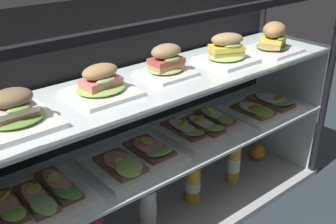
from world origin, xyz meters
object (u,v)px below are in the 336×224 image
Objects in this scene: plated_roll_sandwich_center at (166,63)px; juice_bottle_back_right at (148,206)px; plated_roll_sandwich_left_of_center at (227,52)px; plated_roll_sandwich_far_left at (273,40)px; plated_roll_sandwich_mid_left at (15,114)px; open_sandwich_tray_near_right_corner at (264,106)px; juice_bottle_tucked_behind at (193,182)px; juice_bottle_back_center at (234,163)px; open_sandwich_tray_mid_left at (37,199)px; plated_roll_sandwich_far_right at (101,85)px; open_sandwich_tray_near_left_corner at (135,158)px; open_sandwich_tray_far_left at (201,125)px; orange_fruit_beside_bottles at (258,152)px.

plated_roll_sandwich_center is 0.59m from juice_bottle_back_right.
plated_roll_sandwich_left_of_center is 0.99× the size of plated_roll_sandwich_far_left.
plated_roll_sandwich_mid_left is 1.05× the size of plated_roll_sandwich_far_left.
open_sandwich_tray_near_right_corner is 0.47m from juice_bottle_tucked_behind.
plated_roll_sandwich_left_of_center reaches higher than juice_bottle_back_center.
open_sandwich_tray_mid_left is (-0.82, -0.01, -0.30)m from plated_roll_sandwich_left_of_center.
plated_roll_sandwich_far_right is 0.83× the size of juice_bottle_back_center.
plated_roll_sandwich_left_of_center is 0.59m from juice_bottle_tucked_behind.
open_sandwich_tray_near_left_corner reaches higher than juice_bottle_back_right.
plated_roll_sandwich_left_of_center is at bearing 0.76° from plated_roll_sandwich_mid_left.
plated_roll_sandwich_left_of_center is at bearing 1.31° from open_sandwich_tray_near_left_corner.
juice_bottle_tucked_behind is at bearing 0.09° from juice_bottle_back_right.
plated_roll_sandwich_center reaches higher than open_sandwich_tray_mid_left.
juice_bottle_back_right is at bearing 177.11° from juice_bottle_back_center.
open_sandwich_tray_near_left_corner reaches higher than juice_bottle_back_center.
plated_roll_sandwich_far_left is 0.62× the size of open_sandwich_tray_mid_left.
juice_bottle_tucked_behind is (0.71, 0.04, -0.57)m from plated_roll_sandwich_mid_left.
plated_roll_sandwich_mid_left is at bearing -178.83° from juice_bottle_back_center.
plated_roll_sandwich_mid_left is 0.91m from juice_bottle_tucked_behind.
open_sandwich_tray_far_left is 3.93× the size of orange_fruit_beside_bottles.
open_sandwich_tray_near_left_corner is (0.38, 0.00, -0.29)m from plated_roll_sandwich_mid_left.
juice_bottle_back_right is 0.92× the size of juice_bottle_back_center.
plated_roll_sandwich_far_right is at bearing 158.58° from open_sandwich_tray_near_left_corner.
plated_roll_sandwich_far_right is at bearing 7.92° from open_sandwich_tray_mid_left.
open_sandwich_tray_far_left is 0.56m from orange_fruit_beside_bottles.
open_sandwich_tray_far_left is at bearing -0.51° from plated_roll_sandwich_far_right.
open_sandwich_tray_mid_left is at bearing -174.34° from juice_bottle_back_right.
juice_bottle_back_right is at bearing 174.75° from open_sandwich_tray_near_right_corner.
plated_roll_sandwich_mid_left is 1.13m from open_sandwich_tray_near_right_corner.
juice_bottle_back_right is (0.47, 0.04, -0.57)m from plated_roll_sandwich_mid_left.
plated_roll_sandwich_far_left reaches higher than plated_roll_sandwich_left_of_center.
plated_roll_sandwich_far_left is 0.62× the size of open_sandwich_tray_far_left.
open_sandwich_tray_near_right_corner is at bearing -5.25° from juice_bottle_back_right.
open_sandwich_tray_near_right_corner is (0.52, -0.06, -0.30)m from plated_roll_sandwich_center.
open_sandwich_tray_far_left is 0.34m from juice_bottle_back_center.
open_sandwich_tray_near_right_corner reaches higher than juice_bottle_tucked_behind.
juice_bottle_back_right is at bearing 5.39° from plated_roll_sandwich_mid_left.
open_sandwich_tray_far_left is at bearing -2.17° from juice_bottle_back_right.
open_sandwich_tray_near_left_corner reaches higher than juice_bottle_tucked_behind.
open_sandwich_tray_mid_left reaches higher than juice_bottle_tucked_behind.
open_sandwich_tray_mid_left reaches higher than open_sandwich_tray_far_left.
plated_roll_sandwich_mid_left is 0.65× the size of open_sandwich_tray_far_left.
open_sandwich_tray_mid_left is 1.44× the size of juice_bottle_tucked_behind.
juice_bottle_back_right is at bearing -177.85° from orange_fruit_beside_bottles.
juice_bottle_back_center is (0.95, 0.02, -0.55)m from plated_roll_sandwich_mid_left.
plated_roll_sandwich_center is 0.60m from open_sandwich_tray_near_right_corner.
juice_bottle_back_center is at bearing -2.89° from juice_bottle_back_right.
juice_bottle_back_center is at bearing 166.65° from open_sandwich_tray_near_right_corner.
orange_fruit_beside_bottles is (1.20, 0.07, -0.61)m from plated_roll_sandwich_mid_left.
plated_roll_sandwich_center is 0.35m from open_sandwich_tray_near_left_corner.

